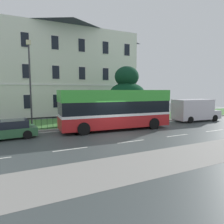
{
  "coord_description": "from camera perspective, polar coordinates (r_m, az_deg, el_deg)",
  "views": [
    {
      "loc": [
        -6.84,
        -12.91,
        3.34
      ],
      "look_at": [
        1.25,
        3.56,
        1.35
      ],
      "focal_mm": 32.72,
      "sensor_mm": 36.0,
      "label": 1
    }
  ],
  "objects": [
    {
      "name": "white_panel_van",
      "position": [
        23.59,
        22.05,
        0.54
      ],
      "size": [
        5.37,
        2.34,
        2.33
      ],
      "rotation": [
        0.0,
        0.0,
        -0.06
      ],
      "color": "silver",
      "rests_on": "ground_plane"
    },
    {
      "name": "evergreen_tree",
      "position": [
        23.61,
        4.27,
        4.08
      ],
      "size": [
        4.72,
        4.72,
        5.91
      ],
      "color": "#423328",
      "rests_on": "ground_plane"
    },
    {
      "name": "parked_hatchback_00",
      "position": [
        15.82,
        -27.27,
        -4.44
      ],
      "size": [
        4.02,
        2.11,
        1.25
      ],
      "rotation": [
        0.0,
        0.0,
        3.23
      ],
      "color": "#31633D",
      "rests_on": "ground_plane"
    },
    {
      "name": "iron_verge_railing",
      "position": [
        18.67,
        -5.61,
        -2.2
      ],
      "size": [
        12.54,
        0.04,
        0.97
      ],
      "color": "black",
      "rests_on": "ground_plane"
    },
    {
      "name": "litter_bin",
      "position": [
        20.88,
        2.29,
        -1.21
      ],
      "size": [
        0.52,
        0.52,
        1.06
      ],
      "color": "#23472D",
      "rests_on": "ground_plane"
    },
    {
      "name": "georgian_townhouse",
      "position": [
        31.32,
        -14.42,
        11.9
      ],
      "size": [
        19.89,
        11.03,
        12.81
      ],
      "color": "silver",
      "rests_on": "ground_plane"
    },
    {
      "name": "ground_plane",
      "position": [
        16.08,
        -0.36,
        -5.85
      ],
      "size": [
        60.0,
        56.0,
        0.18
      ],
      "color": "#3E4646"
    },
    {
      "name": "street_lamp_post",
      "position": [
        18.36,
        -21.92,
        8.54
      ],
      "size": [
        0.36,
        0.24,
        7.23
      ],
      "color": "#333338",
      "rests_on": "ground_plane"
    },
    {
      "name": "single_decker_bus",
      "position": [
        17.19,
        1.0,
        0.88
      ],
      "size": [
        9.48,
        3.09,
        3.33
      ],
      "rotation": [
        0.0,
        0.0,
        -0.07
      ],
      "color": "red",
      "rests_on": "ground_plane"
    }
  ]
}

